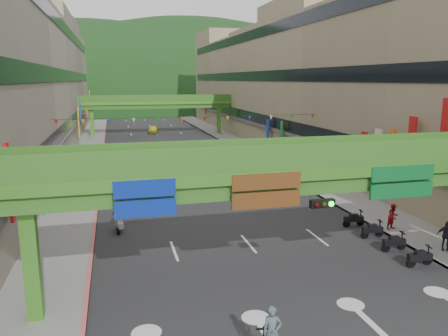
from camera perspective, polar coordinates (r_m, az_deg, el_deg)
road_slab at (r=62.93m, az=-7.21°, el=2.52°), size 18.00×140.00×0.02m
sidewalk_left at (r=62.56m, az=-17.26°, el=2.10°), size 4.00×140.00×0.15m
sidewalk_right at (r=65.16m, az=2.44°, el=2.97°), size 4.00×140.00×0.15m
curb_left at (r=62.48m, az=-15.52°, el=2.20°), size 0.20×140.00×0.18m
curb_right at (r=64.64m, az=0.82°, el=2.92°), size 0.20×140.00×0.18m
building_row_left at (r=62.75m, az=-25.14°, el=10.18°), size 12.80×95.00×19.00m
building_row_right at (r=67.16m, az=9.13°, el=11.12°), size 12.80×95.00×19.00m
overpass_near at (r=19.62m, az=11.82°, el=-2.11°), size 28.00×12.27×7.10m
overpass_far at (r=77.20m, az=-8.72°, el=8.15°), size 28.00×2.20×7.10m
hill_left at (r=172.15m, az=-16.89°, el=7.77°), size 168.00×140.00×112.00m
hill_right at (r=194.70m, az=-4.69°, el=8.60°), size 208.00×176.00×128.00m
bunting_string at (r=42.56m, az=-4.01°, el=6.38°), size 26.00×0.36×0.47m
scooter_rider_mid at (r=39.96m, az=-4.30°, el=-1.10°), size 0.83×1.60×2.02m
scooter_rider_left at (r=29.18m, az=-13.57°, el=-6.36°), size 0.97×1.59×1.92m
scooter_rider_far at (r=32.54m, az=-11.57°, el=-4.19°), size 0.95×1.59×2.10m
parked_scooter_row at (r=28.15m, az=20.02°, el=-8.33°), size 1.60×7.16×1.08m
car_silver at (r=47.71m, az=-9.94°, el=0.31°), size 1.37×3.76×1.23m
car_yellow at (r=81.81m, az=-9.22°, el=5.01°), size 2.27×4.27×1.38m
pedestrian_red at (r=30.60m, az=21.22°, el=-6.21°), size 0.95×0.82×1.68m
pedestrian_dark at (r=28.18m, az=26.98°, el=-8.17°), size 1.07×0.90×1.72m
pedestrian_blue at (r=45.87m, az=8.25°, el=0.28°), size 1.01×0.89×1.82m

